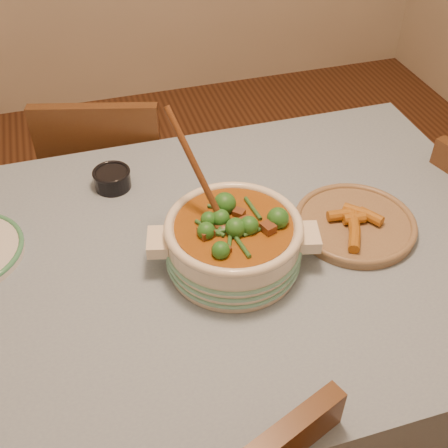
% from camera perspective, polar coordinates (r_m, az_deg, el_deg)
% --- Properties ---
extents(floor, '(4.50, 4.50, 0.00)m').
position_cam_1_polar(floor, '(1.99, -2.17, -19.03)').
color(floor, '#412112').
rests_on(floor, ground).
extents(dining_table, '(1.68, 1.08, 0.76)m').
position_cam_1_polar(dining_table, '(1.45, -2.84, -5.96)').
color(dining_table, brown).
rests_on(dining_table, floor).
extents(stew_casserole, '(0.41, 0.38, 0.38)m').
position_cam_1_polar(stew_casserole, '(1.31, 0.95, -1.55)').
color(stew_casserole, beige).
rests_on(stew_casserole, dining_table).
extents(condiment_bowl, '(0.11, 0.11, 0.06)m').
position_cam_1_polar(condiment_bowl, '(1.60, -11.30, 4.62)').
color(condiment_bowl, black).
rests_on(condiment_bowl, dining_table).
extents(fried_plate, '(0.40, 0.40, 0.05)m').
position_cam_1_polar(fried_plate, '(1.48, 13.18, 0.23)').
color(fried_plate, '#937851').
rests_on(fried_plate, dining_table).
extents(chair_far, '(0.49, 0.49, 0.86)m').
position_cam_1_polar(chair_far, '(2.09, -11.35, 4.17)').
color(chair_far, '#543719').
rests_on(chair_far, floor).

